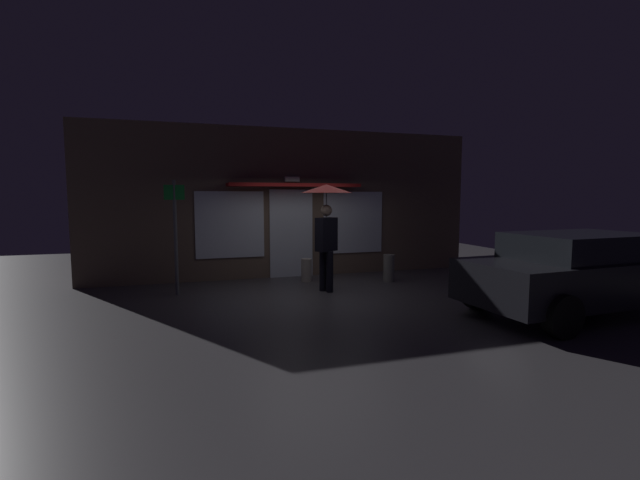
{
  "coord_description": "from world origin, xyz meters",
  "views": [
    {
      "loc": [
        -2.65,
        -8.49,
        2.02
      ],
      "look_at": [
        0.14,
        0.25,
        1.11
      ],
      "focal_mm": 24.6,
      "sensor_mm": 36.0,
      "label": 1
    }
  ],
  "objects_px": {
    "parked_car": "(579,272)",
    "sidewalk_bollard": "(306,270)",
    "street_sign_post": "(175,230)",
    "sidewalk_bollard_2": "(389,268)",
    "person_with_umbrella": "(326,210)"
  },
  "relations": [
    {
      "from": "parked_car",
      "to": "street_sign_post",
      "type": "height_order",
      "value": "street_sign_post"
    },
    {
      "from": "parked_car",
      "to": "sidewalk_bollard",
      "type": "bearing_deg",
      "value": 127.66
    },
    {
      "from": "person_with_umbrella",
      "to": "sidewalk_bollard_2",
      "type": "bearing_deg",
      "value": 169.53
    },
    {
      "from": "parked_car",
      "to": "street_sign_post",
      "type": "distance_m",
      "value": 7.55
    },
    {
      "from": "person_with_umbrella",
      "to": "sidewalk_bollard",
      "type": "xyz_separation_m",
      "value": [
        -0.1,
        1.18,
        -1.47
      ]
    },
    {
      "from": "person_with_umbrella",
      "to": "street_sign_post",
      "type": "xyz_separation_m",
      "value": [
        -3.04,
        0.61,
        -0.4
      ]
    },
    {
      "from": "parked_car",
      "to": "sidewalk_bollard_2",
      "type": "height_order",
      "value": "parked_car"
    },
    {
      "from": "sidewalk_bollard_2",
      "to": "sidewalk_bollard",
      "type": "bearing_deg",
      "value": 162.16
    },
    {
      "from": "person_with_umbrella",
      "to": "parked_car",
      "type": "xyz_separation_m",
      "value": [
        3.55,
        -3.03,
        -1.01
      ]
    },
    {
      "from": "person_with_umbrella",
      "to": "parked_car",
      "type": "distance_m",
      "value": 4.78
    },
    {
      "from": "sidewalk_bollard_2",
      "to": "street_sign_post",
      "type": "bearing_deg",
      "value": 179.62
    },
    {
      "from": "street_sign_post",
      "to": "sidewalk_bollard_2",
      "type": "distance_m",
      "value": 4.91
    },
    {
      "from": "parked_car",
      "to": "street_sign_post",
      "type": "bearing_deg",
      "value": 147.8
    },
    {
      "from": "person_with_umbrella",
      "to": "sidewalk_bollard",
      "type": "relative_size",
      "value": 4.18
    },
    {
      "from": "sidewalk_bollard_2",
      "to": "parked_car",
      "type": "bearing_deg",
      "value": -63.77
    }
  ]
}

